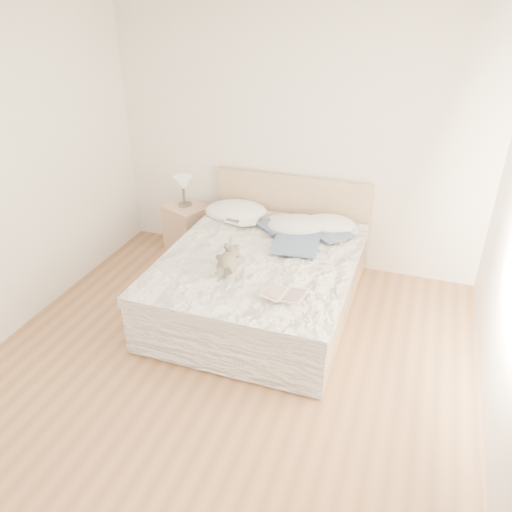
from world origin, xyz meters
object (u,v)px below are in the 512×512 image
(bed, at_px, (262,278))
(photo_book, at_px, (242,220))
(nightstand, at_px, (188,228))
(childrens_book, at_px, (284,294))
(table_lamp, at_px, (183,185))
(teddy_bear, at_px, (227,267))

(bed, height_order, photo_book, bed)
(nightstand, xyz_separation_m, childrens_book, (1.61, -1.50, 0.35))
(bed, xyz_separation_m, photo_book, (-0.40, 0.51, 0.32))
(photo_book, bearing_deg, table_lamp, 149.75)
(nightstand, height_order, table_lamp, table_lamp)
(nightstand, distance_m, photo_book, 0.92)
(photo_book, xyz_separation_m, teddy_bear, (0.24, -0.98, 0.02))
(table_lamp, height_order, photo_book, table_lamp)
(table_lamp, height_order, teddy_bear, table_lamp)
(nightstand, distance_m, teddy_bear, 1.68)
(nightstand, xyz_separation_m, teddy_bear, (1.03, -1.28, 0.37))
(childrens_book, bearing_deg, teddy_bear, 167.65)
(nightstand, xyz_separation_m, photo_book, (0.79, -0.30, 0.35))
(nightstand, xyz_separation_m, table_lamp, (-0.03, 0.02, 0.53))
(teddy_bear, bearing_deg, bed, 59.31)
(table_lamp, xyz_separation_m, photo_book, (0.82, -0.32, -0.18))
(table_lamp, distance_m, photo_book, 0.90)
(table_lamp, height_order, childrens_book, table_lamp)
(photo_book, bearing_deg, childrens_book, -64.98)
(photo_book, distance_m, teddy_bear, 1.01)
(childrens_book, relative_size, teddy_bear, 1.11)
(table_lamp, bearing_deg, photo_book, -21.01)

